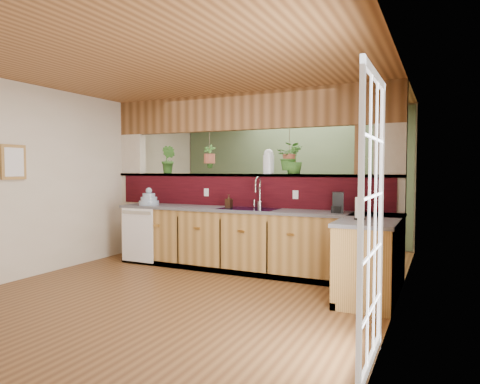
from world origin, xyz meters
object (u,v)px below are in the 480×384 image
at_px(coffee_maker, 338,203).
at_px(shelving_console, 269,218).
at_px(paper_towel, 360,209).
at_px(soap_dispenser, 229,201).
at_px(glass_jar, 269,161).
at_px(dish_stack, 149,200).
at_px(faucet, 258,191).

bearing_deg(coffee_maker, shelving_console, 117.61).
relative_size(paper_towel, shelving_console, 0.20).
bearing_deg(coffee_maker, paper_towel, -71.39).
xyz_separation_m(coffee_maker, paper_towel, (0.39, -0.67, -0.00)).
relative_size(soap_dispenser, glass_jar, 0.53).
xyz_separation_m(soap_dispenser, paper_towel, (1.98, -0.68, 0.02)).
xyz_separation_m(coffee_maker, shelving_console, (-1.85, 2.26, -0.52)).
height_order(dish_stack, shelving_console, dish_stack).
bearing_deg(glass_jar, coffee_maker, -17.95).
distance_m(coffee_maker, shelving_console, 2.96).
bearing_deg(paper_towel, coffee_maker, 120.29).
xyz_separation_m(glass_jar, shelving_console, (-0.74, 1.90, -1.07)).
relative_size(glass_jar, shelving_console, 0.28).
height_order(faucet, dish_stack, faucet).
distance_m(dish_stack, coffee_maker, 2.93).
bearing_deg(shelving_console, soap_dispenser, -100.12).
distance_m(dish_stack, shelving_console, 2.65).
bearing_deg(dish_stack, paper_towel, -9.56).
height_order(coffee_maker, shelving_console, coffee_maker).
bearing_deg(dish_stack, shelving_console, 65.59).
bearing_deg(shelving_console, dish_stack, -131.19).
height_order(paper_towel, glass_jar, glass_jar).
height_order(faucet, soap_dispenser, faucet).
relative_size(dish_stack, shelving_console, 0.24).
relative_size(faucet, glass_jar, 1.25).
xyz_separation_m(faucet, shelving_console, (-0.67, 2.12, -0.64)).
height_order(dish_stack, paper_towel, dish_stack).
bearing_deg(dish_stack, glass_jar, 14.60).
height_order(glass_jar, shelving_console, glass_jar).
relative_size(coffee_maker, paper_towel, 1.00).
bearing_deg(glass_jar, shelving_console, 111.30).
distance_m(dish_stack, paper_towel, 3.36).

